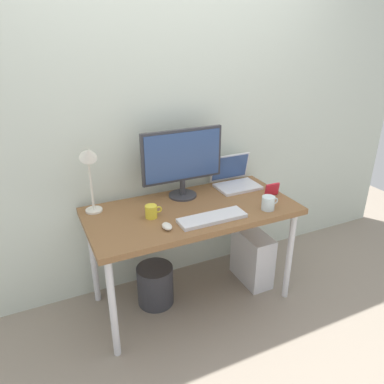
# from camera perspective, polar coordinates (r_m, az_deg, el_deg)

# --- Properties ---
(ground_plane) EXTENTS (6.00, 6.00, 0.00)m
(ground_plane) POSITION_cam_1_polar(r_m,az_deg,el_deg) (2.89, 0.00, -15.90)
(ground_plane) COLOR gray
(back_wall) EXTENTS (4.40, 0.04, 2.60)m
(back_wall) POSITION_cam_1_polar(r_m,az_deg,el_deg) (2.65, -3.76, 11.84)
(back_wall) COLOR silver
(back_wall) RESTS_ON ground_plane
(desk) EXTENTS (1.40, 0.68, 0.75)m
(desk) POSITION_cam_1_polar(r_m,az_deg,el_deg) (2.51, 0.00, -3.90)
(desk) COLOR brown
(desk) RESTS_ON ground_plane
(monitor) EXTENTS (0.59, 0.20, 0.49)m
(monitor) POSITION_cam_1_polar(r_m,az_deg,el_deg) (2.56, -1.49, 5.07)
(monitor) COLOR #333338
(monitor) RESTS_ON desk
(laptop) EXTENTS (0.32, 0.26, 0.23)m
(laptop) POSITION_cam_1_polar(r_m,az_deg,el_deg) (2.84, 6.54, 2.11)
(laptop) COLOR silver
(laptop) RESTS_ON desk
(desk_lamp) EXTENTS (0.11, 0.16, 0.47)m
(desk_lamp) POSITION_cam_1_polar(r_m,az_deg,el_deg) (2.37, -15.53, 4.16)
(desk_lamp) COLOR silver
(desk_lamp) RESTS_ON desk
(keyboard) EXTENTS (0.44, 0.14, 0.02)m
(keyboard) POSITION_cam_1_polar(r_m,az_deg,el_deg) (2.34, 3.13, -4.02)
(keyboard) COLOR silver
(keyboard) RESTS_ON desk
(mouse) EXTENTS (0.06, 0.09, 0.03)m
(mouse) POSITION_cam_1_polar(r_m,az_deg,el_deg) (2.23, -3.87, -5.29)
(mouse) COLOR silver
(mouse) RESTS_ON desk
(coffee_mug) EXTENTS (0.11, 0.08, 0.08)m
(coffee_mug) POSITION_cam_1_polar(r_m,az_deg,el_deg) (2.36, -6.26, -3.00)
(coffee_mug) COLOR yellow
(coffee_mug) RESTS_ON desk
(glass_cup) EXTENTS (0.12, 0.09, 0.09)m
(glass_cup) POSITION_cam_1_polar(r_m,az_deg,el_deg) (2.50, 11.68, -1.67)
(glass_cup) COLOR silver
(glass_cup) RESTS_ON desk
(photo_frame) EXTENTS (0.11, 0.03, 0.09)m
(photo_frame) POSITION_cam_1_polar(r_m,az_deg,el_deg) (2.71, 12.22, 0.37)
(photo_frame) COLOR red
(photo_frame) RESTS_ON desk
(computer_tower) EXTENTS (0.18, 0.36, 0.42)m
(computer_tower) POSITION_cam_1_polar(r_m,az_deg,el_deg) (2.98, 9.27, -9.87)
(computer_tower) COLOR silver
(computer_tower) RESTS_ON ground_plane
(wastebasket) EXTENTS (0.26, 0.26, 0.30)m
(wastebasket) POSITION_cam_1_polar(r_m,az_deg,el_deg) (2.77, -5.67, -14.05)
(wastebasket) COLOR #333338
(wastebasket) RESTS_ON ground_plane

